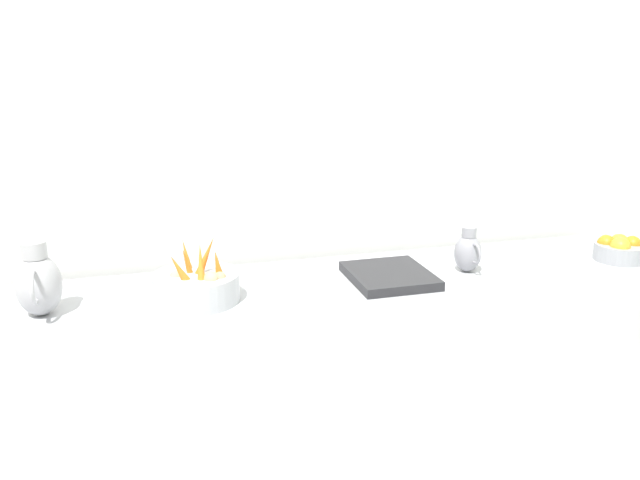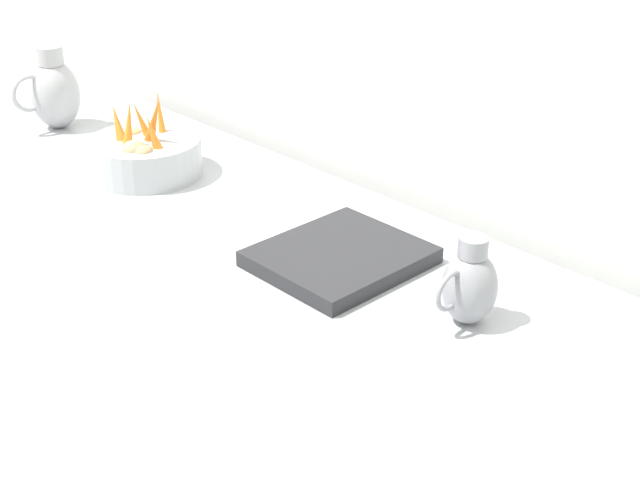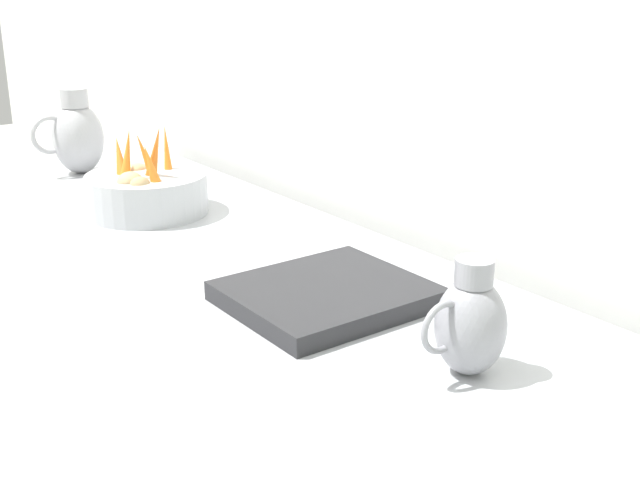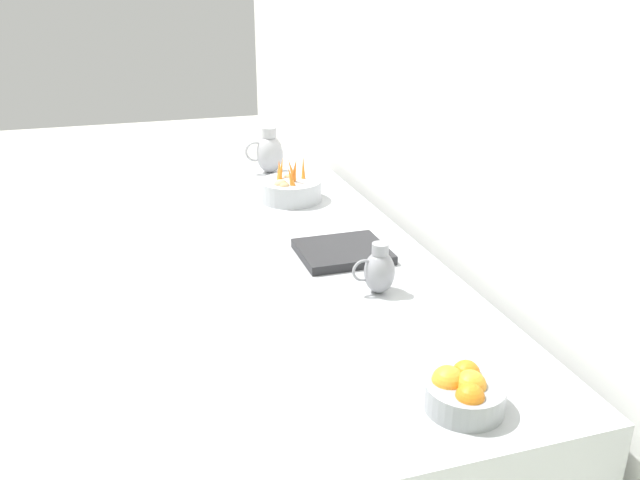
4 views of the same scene
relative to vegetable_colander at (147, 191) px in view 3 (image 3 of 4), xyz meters
name	(u,v)px [view 3 (image 3 of 4)]	position (x,y,z in m)	size (l,w,h in m)	color
prep_counter	(281,480)	(0.00, 0.60, -0.50)	(0.73, 2.68, 0.89)	#ADAFB5
vegetable_colander	(147,191)	(0.00, 0.00, 0.00)	(0.30, 0.30, 0.23)	#ADAFB5
metal_pitcher_tall	(77,136)	(-0.02, -0.51, 0.06)	(0.21, 0.15, 0.25)	#A3A3A8
metal_pitcher_short	(470,323)	(-0.03, 1.07, 0.03)	(0.15, 0.11, 0.18)	gray
counter_sink_basin	(326,295)	(-0.02, 0.73, -0.04)	(0.34, 0.30, 0.04)	#232326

